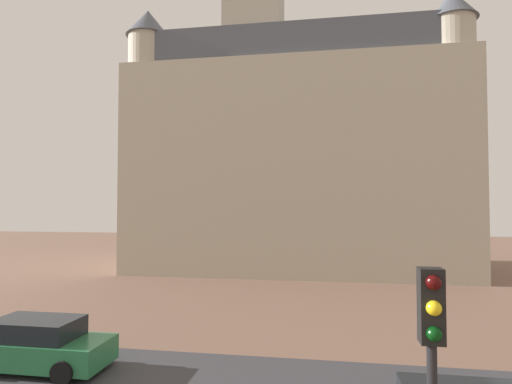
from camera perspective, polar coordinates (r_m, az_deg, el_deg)
The scene contains 4 objects.
ground_plane at distance 12.93m, azimuth -1.71°, elevation -24.09°, with size 120.00×120.00×0.00m, color brown.
landmark_building at distance 33.61m, azimuth 4.84°, elevation 5.96°, with size 24.64×12.45×33.42m.
car_green at distance 14.75m, azimuth -28.07°, elevation -18.12°, with size 4.44×1.92×1.50m.
traffic_light_pole at distance 5.77m, azimuth 23.14°, elevation -21.73°, with size 0.28×0.34×4.12m.
Camera 1 is at (2.28, -1.76, 4.86)m, focal length 29.02 mm.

